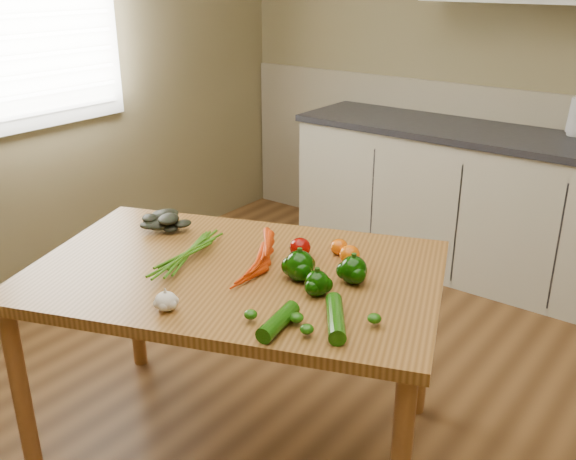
# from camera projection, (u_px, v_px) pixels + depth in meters

# --- Properties ---
(room) EXTENTS (4.04, 5.04, 2.64)m
(room) POSITION_uv_depth(u_px,v_px,m) (289.00, 145.00, 2.05)
(room) COLOR brown
(room) RESTS_ON ground
(counter_run) EXTENTS (2.84, 0.64, 1.14)m
(counter_run) POSITION_uv_depth(u_px,v_px,m) (526.00, 212.00, 3.72)
(counter_run) COLOR #B7B098
(counter_run) RESTS_ON ground
(window_blinds) EXTENTS (0.08, 0.98, 1.18)m
(window_blinds) POSITION_uv_depth(u_px,v_px,m) (38.00, 14.00, 3.34)
(window_blinds) COLOR silver
(window_blinds) RESTS_ON room
(table) EXTENTS (1.68, 1.39, 0.78)m
(table) POSITION_uv_depth(u_px,v_px,m) (236.00, 290.00, 2.32)
(table) COLOR #905D29
(table) RESTS_ON ground
(carrot_bunch) EXTENTS (0.32, 0.29, 0.07)m
(carrot_bunch) POSITION_uv_depth(u_px,v_px,m) (237.00, 256.00, 2.30)
(carrot_bunch) COLOR #C73204
(carrot_bunch) RESTS_ON table
(leafy_greens) EXTENTS (0.21, 0.19, 0.10)m
(leafy_greens) POSITION_uv_depth(u_px,v_px,m) (166.00, 220.00, 2.59)
(leafy_greens) COLOR black
(leafy_greens) RESTS_ON table
(garlic_bulb) EXTENTS (0.07, 0.07, 0.06)m
(garlic_bulb) POSITION_uv_depth(u_px,v_px,m) (166.00, 301.00, 2.00)
(garlic_bulb) COLOR silver
(garlic_bulb) RESTS_ON table
(pepper_a) EXTENTS (0.10, 0.10, 0.10)m
(pepper_a) POSITION_uv_depth(u_px,v_px,m) (300.00, 266.00, 2.19)
(pepper_a) COLOR #0A3202
(pepper_a) RESTS_ON table
(pepper_b) EXTENTS (0.10, 0.10, 0.10)m
(pepper_b) POSITION_uv_depth(u_px,v_px,m) (353.00, 270.00, 2.17)
(pepper_b) COLOR #0A3202
(pepper_b) RESTS_ON table
(pepper_c) EXTENTS (0.08, 0.08, 0.08)m
(pepper_c) POSITION_uv_depth(u_px,v_px,m) (317.00, 283.00, 2.09)
(pepper_c) COLOR #0A3202
(pepper_c) RESTS_ON table
(tomato_a) EXTENTS (0.08, 0.08, 0.07)m
(tomato_a) POSITION_uv_depth(u_px,v_px,m) (300.00, 247.00, 2.38)
(tomato_a) COLOR #7F0602
(tomato_a) RESTS_ON table
(tomato_b) EXTENTS (0.07, 0.07, 0.06)m
(tomato_b) POSITION_uv_depth(u_px,v_px,m) (339.00, 247.00, 2.40)
(tomato_b) COLOR #D75405
(tomato_b) RESTS_ON table
(tomato_c) EXTENTS (0.08, 0.08, 0.07)m
(tomato_c) POSITION_uv_depth(u_px,v_px,m) (350.00, 254.00, 2.32)
(tomato_c) COLOR #D75405
(tomato_c) RESTS_ON table
(zucchini_a) EXTENTS (0.18, 0.22, 0.05)m
(zucchini_a) POSITION_uv_depth(u_px,v_px,m) (335.00, 318.00, 1.91)
(zucchini_a) COLOR #124207
(zucchini_a) RESTS_ON table
(zucchini_b) EXTENTS (0.08, 0.19, 0.05)m
(zucchini_b) POSITION_uv_depth(u_px,v_px,m) (278.00, 322.00, 1.90)
(zucchini_b) COLOR #124207
(zucchini_b) RESTS_ON table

